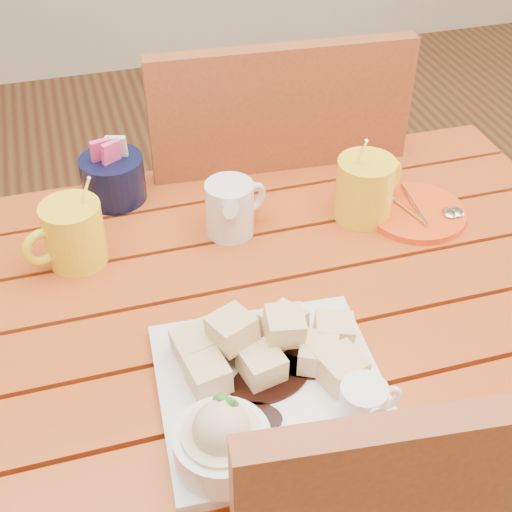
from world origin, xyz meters
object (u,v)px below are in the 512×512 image
object	(u,v)px
dessert_plate	(264,391)
coffee_mug_right	(366,188)
table	(234,369)
orange_saucer	(416,212)
chair_far	(265,218)
coffee_mug_left	(72,233)

from	to	relation	value
dessert_plate	coffee_mug_right	world-z (taller)	coffee_mug_right
table	orange_saucer	bearing A→B (deg)	22.76
orange_saucer	chair_far	xyz separation A→B (m)	(-0.16, 0.33, -0.21)
dessert_plate	orange_saucer	distance (m)	0.48
table	coffee_mug_left	world-z (taller)	coffee_mug_left
coffee_mug_right	orange_saucer	distance (m)	0.10
chair_far	table	bearing A→B (deg)	71.83
coffee_mug_left	table	bearing A→B (deg)	-65.69
dessert_plate	coffee_mug_left	xyz separation A→B (m)	(-0.19, 0.35, 0.02)
table	dessert_plate	xyz separation A→B (m)	(-0.00, -0.17, 0.14)
coffee_mug_left	chair_far	xyz separation A→B (m)	(0.39, 0.29, -0.26)
dessert_plate	coffee_mug_right	size ratio (longest dim) A/B	1.86
dessert_plate	coffee_mug_left	world-z (taller)	coffee_mug_left
coffee_mug_left	chair_far	bearing A→B (deg)	14.50
chair_far	dessert_plate	bearing A→B (deg)	76.78
chair_far	coffee_mug_left	bearing A→B (deg)	40.49
coffee_mug_left	coffee_mug_right	size ratio (longest dim) A/B	0.96
coffee_mug_left	chair_far	world-z (taller)	chair_far
table	coffee_mug_right	world-z (taller)	coffee_mug_right
coffee_mug_left	orange_saucer	world-z (taller)	coffee_mug_left
orange_saucer	chair_far	size ratio (longest dim) A/B	0.17
orange_saucer	table	bearing A→B (deg)	-157.24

